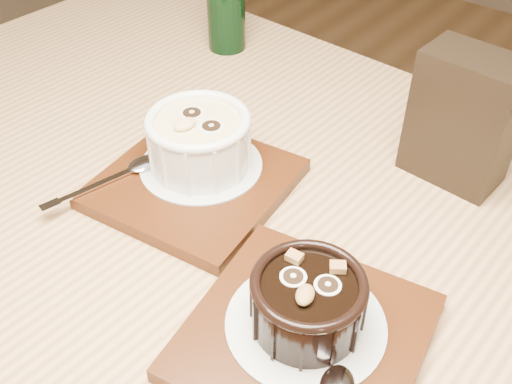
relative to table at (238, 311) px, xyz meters
The scene contains 9 objects.
table is the anchor object (origin of this frame).
tray_left 0.14m from the table, 155.18° to the left, with size 0.18×0.18×0.01m, color #461F0B.
doily_left 0.16m from the table, 148.08° to the left, with size 0.13×0.13×0.00m, color silver.
ramekin_white 0.18m from the table, 148.11° to the left, with size 0.11×0.11×0.06m.
spoon_left 0.19m from the table, behind, with size 0.03×0.13×0.01m, color silver, non-canonical shape.
tray_right 0.15m from the table, 21.36° to the right, with size 0.18×0.18×0.01m, color #461F0B.
doily_right 0.15m from the table, 19.37° to the right, with size 0.13×0.13×0.00m, color silver.
ramekin_dark 0.18m from the table, 19.36° to the right, with size 0.09×0.09×0.05m.
condiment_stand 0.30m from the table, 65.66° to the left, with size 0.10×0.06×0.14m, color black.
Camera 1 is at (0.31, -0.23, 1.16)m, focal length 42.00 mm.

